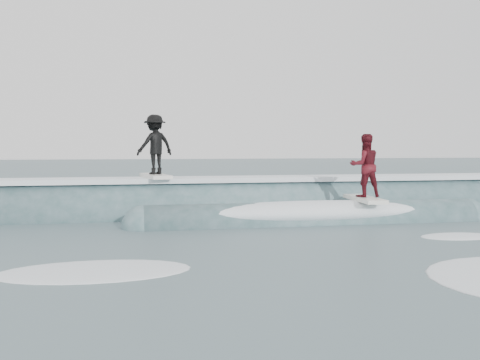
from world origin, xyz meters
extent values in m
plane|color=#40565E|center=(0.00, 0.00, 0.00)|extent=(160.00, 160.00, 0.00)
cylinder|color=#35585A|center=(0.00, 6.81, 0.00)|extent=(18.55, 1.99, 1.99)
cylinder|color=#35585A|center=(1.80, 4.61, 0.00)|extent=(9.00, 1.15, 1.15)
sphere|color=#35585A|center=(-2.70, 4.61, 0.00)|extent=(1.15, 1.15, 1.15)
sphere|color=#35585A|center=(6.30, 4.61, 0.00)|extent=(1.15, 1.15, 1.15)
cube|color=white|center=(0.00, 6.81, 1.07)|extent=(18.00, 1.30, 0.14)
ellipsoid|color=white|center=(1.80, 4.61, 0.30)|extent=(7.60, 1.30, 0.60)
cube|color=silver|center=(-2.32, 6.81, 1.19)|extent=(0.90, 2.07, 0.10)
imported|color=black|center=(-2.32, 6.81, 2.10)|extent=(1.29, 1.08, 1.73)
cube|color=white|center=(3.21, 4.61, 0.62)|extent=(0.68, 2.03, 0.10)
imported|color=#4E0E16|center=(3.21, 4.61, 1.53)|extent=(0.85, 0.67, 1.71)
ellipsoid|color=white|center=(-3.57, 0.02, 0.00)|extent=(3.22, 2.19, 0.10)
ellipsoid|color=white|center=(4.28, 1.92, 0.00)|extent=(1.78, 1.21, 0.10)
cylinder|color=#35585A|center=(5.32, 18.00, 0.00)|extent=(22.00, 0.80, 0.80)
cylinder|color=#35585A|center=(0.20, 22.00, 0.00)|extent=(22.00, 0.60, 0.60)
camera|label=1|loc=(-2.89, -8.91, 2.04)|focal=40.00mm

